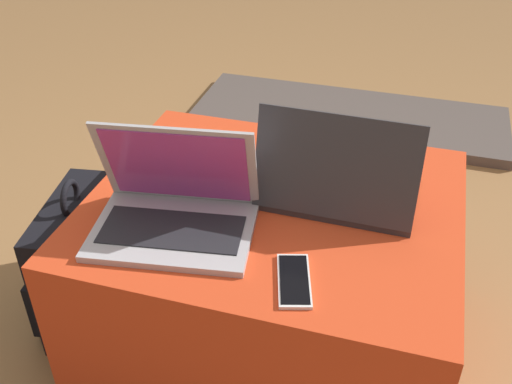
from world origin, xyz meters
TOP-DOWN VIEW (x-y plane):
  - ground_plane at (0.00, 0.00)m, footprint 14.00×14.00m
  - ottoman at (0.00, 0.00)m, footprint 0.88×0.74m
  - laptop_near at (-0.18, -0.15)m, footprint 0.38×0.30m
  - laptop_far at (0.14, 0.04)m, footprint 0.37×0.25m
  - cell_phone at (0.11, -0.25)m, footprint 0.10×0.17m
  - backpack at (-0.54, -0.06)m, footprint 0.24×0.37m
  - fireplace_hearth at (0.00, 1.36)m, footprint 1.40×0.50m

SIDE VIEW (x-z plane):
  - ground_plane at x=0.00m, z-range 0.00..0.00m
  - fireplace_hearth at x=0.00m, z-range 0.00..0.04m
  - backpack at x=-0.54m, z-range -0.04..0.41m
  - ottoman at x=0.00m, z-range 0.00..0.47m
  - cell_phone at x=0.11m, z-range 0.47..0.48m
  - laptop_near at x=-0.18m, z-range 0.39..0.64m
  - laptop_far at x=0.14m, z-range 0.39..0.64m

